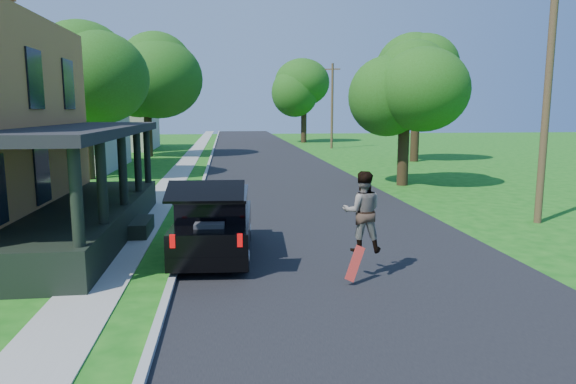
{
  "coord_description": "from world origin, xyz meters",
  "views": [
    {
      "loc": [
        -2.87,
        -8.88,
        3.57
      ],
      "look_at": [
        -1.44,
        3.0,
        1.65
      ],
      "focal_mm": 32.0,
      "sensor_mm": 36.0,
      "label": 1
    }
  ],
  "objects": [
    {
      "name": "ground",
      "position": [
        0.0,
        0.0,
        0.0
      ],
      "size": [
        140.0,
        140.0,
        0.0
      ],
      "primitive_type": "plane",
      "color": "#135811",
      "rests_on": "ground"
    },
    {
      "name": "street",
      "position": [
        0.0,
        20.0,
        0.0
      ],
      "size": [
        8.0,
        120.0,
        0.02
      ],
      "primitive_type": "cube",
      "color": "black",
      "rests_on": "ground"
    },
    {
      "name": "curb",
      "position": [
        -4.05,
        20.0,
        0.0
      ],
      "size": [
        0.15,
        120.0,
        0.12
      ],
      "primitive_type": "cube",
      "color": "#9C9D98",
      "rests_on": "ground"
    },
    {
      "name": "sidewalk",
      "position": [
        -5.6,
        20.0,
        0.0
      ],
      "size": [
        1.3,
        120.0,
        0.03
      ],
      "primitive_type": "cube",
      "color": "gray",
      "rests_on": "ground"
    },
    {
      "name": "neighbor_house_mid",
      "position": [
        -13.5,
        24.0,
        4.19
      ],
      "size": [
        12.78,
        12.78,
        8.3
      ],
      "color": "#ACA999",
      "rests_on": "ground"
    },
    {
      "name": "neighbor_house_far",
      "position": [
        -13.5,
        40.0,
        4.19
      ],
      "size": [
        12.78,
        12.78,
        8.3
      ],
      "color": "#ACA999",
      "rests_on": "ground"
    },
    {
      "name": "black_suv",
      "position": [
        -3.2,
        3.62,
        0.8
      ],
      "size": [
        1.98,
        4.6,
        2.1
      ],
      "rotation": [
        0.0,
        0.0,
        -0.06
      ],
      "color": "black",
      "rests_on": "ground"
    },
    {
      "name": "skateboarder",
      "position": [
        -0.04,
        1.5,
        1.45
      ],
      "size": [
        0.91,
        0.74,
        1.73
      ],
      "rotation": [
        0.0,
        0.0,
        3.03
      ],
      "color": "black",
      "rests_on": "ground"
    },
    {
      "name": "skateboard",
      "position": [
        -0.29,
        1.05,
        0.43
      ],
      "size": [
        0.48,
        0.27,
        0.73
      ],
      "rotation": [
        0.0,
        0.0,
        -0.03
      ],
      "color": "#A0160D",
      "rests_on": "ground"
    },
    {
      "name": "tree_left_mid",
      "position": [
        -10.1,
        18.89,
        5.73
      ],
      "size": [
        5.56,
        5.42,
        8.55
      ],
      "rotation": [
        0.0,
        0.0,
        -0.05
      ],
      "color": "black",
      "rests_on": "ground"
    },
    {
      "name": "tree_left_far",
      "position": [
        -8.88,
        31.92,
        6.37
      ],
      "size": [
        7.4,
        7.2,
        9.89
      ],
      "rotation": [
        0.0,
        0.0,
        0.17
      ],
      "color": "black",
      "rests_on": "ground"
    },
    {
      "name": "tree_right_near",
      "position": [
        5.48,
        14.77,
        4.98
      ],
      "size": [
        5.56,
        5.79,
        7.43
      ],
      "rotation": [
        0.0,
        0.0,
        -0.34
      ],
      "color": "black",
      "rests_on": "ground"
    },
    {
      "name": "tree_right_mid",
      "position": [
        10.2,
        25.85,
        6.42
      ],
      "size": [
        6.18,
        6.23,
        9.4
      ],
      "rotation": [
        0.0,
        0.0,
        -0.16
      ],
      "color": "black",
      "rests_on": "ground"
    },
    {
      "name": "tree_right_far",
      "position": [
        5.66,
        47.89,
        6.43
      ],
      "size": [
        7.12,
        6.83,
        9.73
      ],
      "rotation": [
        0.0,
        0.0,
        0.19
      ],
      "color": "black",
      "rests_on": "ground"
    },
    {
      "name": "utility_pole_near",
      "position": [
        7.0,
        6.14,
        3.92
      ],
      "size": [
        1.43,
        0.24,
        7.6
      ],
      "rotation": [
        0.0,
        0.0,
        -0.06
      ],
      "color": "#483A21",
      "rests_on": "ground"
    },
    {
      "name": "utility_pole_far",
      "position": [
        7.0,
        38.77,
        4.05
      ],
      "size": [
        1.38,
        0.55,
        7.84
      ],
      "rotation": [
        0.0,
        0.0,
        -0.32
      ],
      "color": "#483A21",
      "rests_on": "ground"
    }
  ]
}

